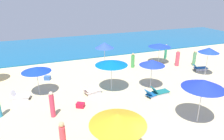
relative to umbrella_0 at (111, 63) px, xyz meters
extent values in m
cube|color=#156095|center=(-0.55, 15.02, -2.20)|extent=(60.00, 13.02, 0.12)
cylinder|color=silver|center=(0.00, 0.00, -1.22)|extent=(0.05, 0.05, 2.07)
cone|color=blue|center=(0.00, 0.00, 0.00)|extent=(2.47, 2.47, 0.38)
cube|color=silver|center=(-1.47, -0.34, -2.15)|extent=(1.12, 0.32, 0.23)
cube|color=silver|center=(-1.60, 0.19, -2.15)|extent=(1.12, 0.32, 0.23)
cube|color=white|center=(-1.54, -0.07, -2.00)|extent=(1.40, 0.94, 0.06)
cube|color=white|center=(-2.11, -0.22, -1.81)|extent=(0.50, 0.68, 0.42)
cone|color=gold|center=(-2.31, -6.83, -0.10)|extent=(2.49, 2.49, 0.49)
cylinder|color=silver|center=(1.08, 4.71, -1.20)|extent=(0.05, 0.05, 2.12)
cone|color=blue|center=(1.08, 4.71, 0.14)|extent=(1.82, 1.82, 0.55)
cylinder|color=silver|center=(-5.31, 1.28, -1.36)|extent=(0.05, 0.05, 1.81)
cone|color=#1338C0|center=(-5.31, 1.28, -0.27)|extent=(2.10, 2.10, 0.37)
cube|color=silver|center=(-6.59, 0.61, -2.15)|extent=(1.03, 0.32, 0.22)
cube|color=silver|center=(-6.44, 1.16, -2.15)|extent=(1.03, 0.32, 0.22)
cube|color=white|center=(-6.51, 0.89, -2.01)|extent=(1.31, 0.95, 0.06)
cube|color=white|center=(-7.03, 1.03, -1.80)|extent=(0.42, 0.68, 0.44)
cylinder|color=silver|center=(3.09, -0.71, -1.31)|extent=(0.05, 0.05, 1.90)
cone|color=blue|center=(3.09, -0.71, -0.15)|extent=(1.99, 1.99, 0.43)
cube|color=silver|center=(2.55, -2.38, -2.16)|extent=(0.99, 0.31, 0.19)
cube|color=silver|center=(2.41, -1.91, -2.16)|extent=(0.99, 0.31, 0.19)
cube|color=#155BA1|center=(2.48, -2.14, -2.04)|extent=(1.24, 0.86, 0.06)
cube|color=#155BA1|center=(1.98, -2.28, -1.81)|extent=(0.54, 0.64, 0.49)
cube|color=silver|center=(3.18, -2.35, -2.16)|extent=(1.12, 0.12, 0.21)
cube|color=silver|center=(3.14, -1.81, -2.16)|extent=(1.12, 0.12, 0.21)
cube|color=#196D6D|center=(3.16, -2.08, -2.02)|extent=(1.29, 0.71, 0.06)
cube|color=#196D6D|center=(2.59, -2.12, -1.79)|extent=(0.45, 0.63, 0.50)
cylinder|color=silver|center=(3.21, -5.80, -1.15)|extent=(0.05, 0.05, 2.21)
cone|color=#1A30D0|center=(3.21, -5.80, 0.20)|extent=(2.36, 2.36, 0.50)
cylinder|color=silver|center=(7.02, 4.24, -1.35)|extent=(0.05, 0.05, 1.83)
cone|color=#1C3CBE|center=(7.02, 4.24, -0.26)|extent=(2.33, 2.33, 0.35)
cylinder|color=silver|center=(9.12, -0.24, -1.17)|extent=(0.05, 0.05, 2.17)
cone|color=blue|center=(9.12, -0.24, 0.14)|extent=(1.80, 1.80, 0.46)
cube|color=silver|center=(9.63, 0.66, -2.14)|extent=(1.12, 0.30, 0.24)
cube|color=silver|center=(9.74, 1.14, -2.14)|extent=(1.12, 0.30, 0.24)
cube|color=#1F5AA7|center=(9.68, 0.90, -1.99)|extent=(1.37, 0.86, 0.06)
cube|color=#1F5AA7|center=(9.11, 1.03, -1.82)|extent=(0.46, 0.62, 0.37)
cylinder|color=#309465|center=(8.72, 5.44, -1.55)|extent=(0.41, 0.41, 1.43)
sphere|color=beige|center=(8.72, 5.44, -0.73)|extent=(0.23, 0.23, 0.23)
cylinder|color=#F14650|center=(-4.52, -5.55, -1.51)|extent=(0.38, 0.38, 1.49)
sphere|color=tan|center=(-4.52, -5.55, -0.66)|extent=(0.26, 0.26, 0.26)
cylinder|color=green|center=(3.86, 4.08, -1.62)|extent=(0.44, 0.44, 1.28)
sphere|color=tan|center=(3.86, 4.08, -0.87)|extent=(0.24, 0.24, 0.24)
cylinder|color=#D9465B|center=(8.37, 2.86, -1.53)|extent=(0.54, 0.54, 1.46)
sphere|color=tan|center=(8.37, 2.86, -0.70)|extent=(0.23, 0.23, 0.23)
cylinder|color=#529764|center=(10.08, 2.34, -1.57)|extent=(0.38, 0.38, 1.39)
sphere|color=beige|center=(10.08, 2.34, -0.76)|extent=(0.26, 0.26, 0.26)
cylinder|color=#E03956|center=(-4.67, -2.18, -1.52)|extent=(0.40, 0.40, 1.47)
sphere|color=beige|center=(-4.67, -2.18, -0.68)|extent=(0.24, 0.24, 0.24)
cube|color=#3261B6|center=(-4.51, 3.87, -2.09)|extent=(0.64, 0.58, 0.34)
cube|color=red|center=(-2.86, -1.74, -2.09)|extent=(0.65, 0.60, 0.33)
camera|label=1|loc=(-5.19, -13.65, 4.90)|focal=33.10mm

